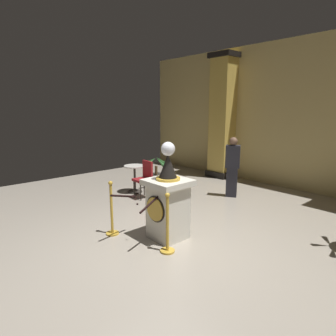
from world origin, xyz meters
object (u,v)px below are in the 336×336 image
at_px(cafe_table, 135,175).
at_px(cafe_chair_red, 145,176).
at_px(bystander_guest, 232,166).
at_px(stanchion_near, 112,216).
at_px(stanchion_far, 167,232).
at_px(potted_palm_left, 156,179).
at_px(pedestal_clock, 168,202).

bearing_deg(cafe_table, cafe_chair_red, -7.65).
relative_size(bystander_guest, cafe_table, 2.08).
distance_m(stanchion_near, cafe_table, 2.74).
distance_m(stanchion_far, cafe_table, 3.54).
xyz_separation_m(stanchion_near, cafe_table, (-1.96, 1.91, 0.13)).
relative_size(potted_palm_left, cafe_chair_red, 0.98).
relative_size(pedestal_clock, cafe_table, 2.30).
relative_size(stanchion_far, potted_palm_left, 1.06).
xyz_separation_m(potted_palm_left, cafe_table, (-0.01, -0.76, 0.22)).
bearing_deg(cafe_chair_red, potted_palm_left, 122.99).
distance_m(potted_palm_left, bystander_guest, 2.28).
bearing_deg(cafe_chair_red, stanchion_far, -30.54).
distance_m(stanchion_near, cafe_chair_red, 2.33).
distance_m(cafe_table, cafe_chair_red, 0.57).
distance_m(stanchion_far, bystander_guest, 3.49).
height_order(pedestal_clock, stanchion_far, pedestal_clock).
bearing_deg(stanchion_near, potted_palm_left, 126.05).
bearing_deg(stanchion_near, stanchion_far, 14.66).
bearing_deg(cafe_chair_red, pedestal_clock, -27.97).
height_order(potted_palm_left, cafe_chair_red, cafe_chair_red).
bearing_deg(stanchion_far, bystander_guest, 108.91).
xyz_separation_m(pedestal_clock, bystander_guest, (-0.72, 2.91, 0.15)).
distance_m(potted_palm_left, cafe_table, 0.79).
height_order(stanchion_far, cafe_chair_red, stanchion_far).
bearing_deg(pedestal_clock, potted_palm_left, 143.86).
xyz_separation_m(stanchion_near, potted_palm_left, (-1.95, 2.67, -0.09)).
bearing_deg(pedestal_clock, stanchion_near, -139.58).
distance_m(pedestal_clock, bystander_guest, 3.00).
xyz_separation_m(pedestal_clock, stanchion_far, (0.40, -0.36, -0.33)).
xyz_separation_m(stanchion_far, cafe_table, (-3.15, 1.60, 0.13)).
bearing_deg(cafe_chair_red, stanchion_near, -52.64).
bearing_deg(potted_palm_left, cafe_chair_red, -57.01).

